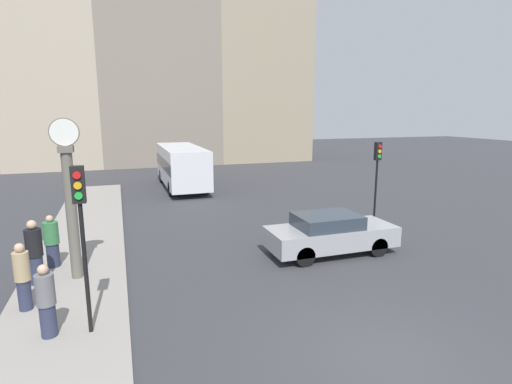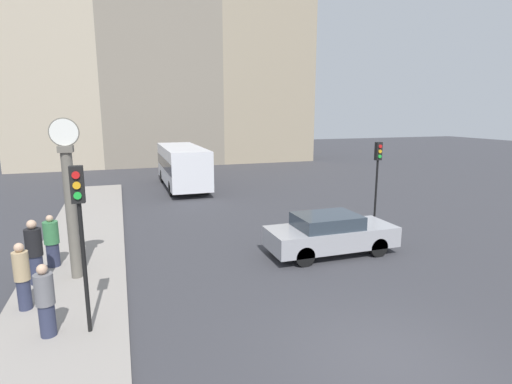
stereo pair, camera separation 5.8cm
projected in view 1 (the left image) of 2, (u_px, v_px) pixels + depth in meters
name	position (u px, v px, depth m)	size (l,w,h in m)	color
ground_plane	(387.00, 359.00, 7.91)	(120.00, 120.00, 0.00)	#38383D
sidewalk_corner	(84.00, 241.00, 15.00)	(2.87, 23.64, 0.12)	gray
building_row	(166.00, 79.00, 36.67)	(27.45, 5.00, 16.23)	#B7A88E
sedan_car	(330.00, 233.00, 13.72)	(4.43, 1.77, 1.40)	#9E9EA3
bus_distant	(182.00, 164.00, 25.65)	(2.36, 7.93, 2.66)	silver
traffic_light_near	(81.00, 216.00, 8.19)	(0.26, 0.24, 3.64)	black
traffic_light_far	(377.00, 166.00, 16.96)	(0.26, 0.24, 3.59)	black
street_clock	(71.00, 202.00, 11.13)	(0.78, 0.39, 4.55)	#666056
pedestrian_green_hoodie	(52.00, 242.00, 12.23)	(0.44, 0.44, 1.63)	#2D334C
pedestrian_grey_jacket	(46.00, 301.00, 8.38)	(0.38, 0.38, 1.61)	#2D334C
pedestrian_black_jacket	(35.00, 253.00, 10.97)	(0.43, 0.43, 1.83)	#2D334C
pedestrian_tan_coat	(23.00, 277.00, 9.52)	(0.36, 0.36, 1.67)	#2D334C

